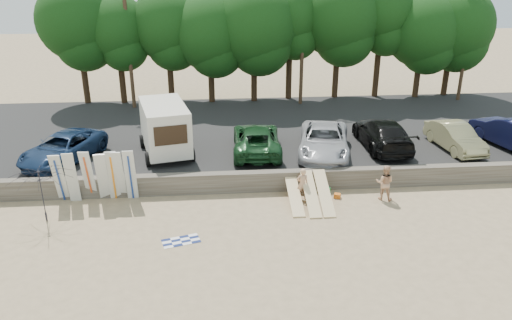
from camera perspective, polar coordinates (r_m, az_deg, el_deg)
The scene contains 28 objects.
ground at distance 22.25m, azimuth 6.81°, elevation -6.59°, with size 120.00×120.00×0.00m, color tan.
seawall at distance 24.66m, azimuth 5.51°, elevation -2.24°, with size 44.00×0.50×1.00m, color #6B6356.
parking_lot at distance 31.60m, azimuth 3.14°, elevation 3.11°, with size 44.00×14.50×0.70m, color #282828.
treeline at distance 37.08m, azimuth 2.84°, elevation 15.29°, with size 32.95×6.56×8.94m.
utility_poles at distance 36.01m, azimuth 5.34°, elevation 13.74°, with size 25.80×0.26×9.00m.
box_trailer at distance 27.11m, azimuth -10.38°, elevation 3.77°, with size 3.24×4.74×2.78m.
car_0 at distance 27.88m, azimuth -21.18°, elevation 1.29°, with size 2.41×5.22×1.45m, color #152849.
car_1 at distance 27.19m, azimuth 0.06°, elevation 2.40°, with size 2.49×5.40×1.50m, color #173F1E.
car_2 at distance 27.13m, azimuth 7.77°, elevation 2.20°, with size 2.58×5.60×1.56m, color #B3B3B9.
car_3 at distance 28.75m, azimuth 14.25°, elevation 2.93°, with size 2.26×5.57×1.62m, color black.
car_4 at distance 29.77m, azimuth 21.80°, elevation 2.48°, with size 1.53×4.38×1.44m, color #999361.
car_5 at distance 31.41m, azimuth 27.21°, elevation 2.83°, with size 1.82×5.21×1.72m, color black.
surfboard_upright_0 at distance 24.58m, azimuth -21.57°, elevation -1.93°, with size 0.50×0.06×2.60m, color silver.
surfboard_upright_1 at distance 24.35m, azimuth -20.32°, elevation -1.91°, with size 0.50×0.06×2.60m, color silver.
surfboard_upright_2 at distance 24.36m, azimuth -18.63°, elevation -1.69°, with size 0.50×0.06×2.60m, color silver.
surfboard_upright_3 at distance 24.07m, azimuth -17.14°, elevation -1.85°, with size 0.50×0.06×2.60m, color silver.
surfboard_upright_4 at distance 24.03m, azimuth -16.03°, elevation -1.70°, with size 0.50×0.06×2.60m, color silver.
surfboard_upright_5 at distance 23.99m, azimuth -15.42°, elevation -1.70°, with size 0.50×0.06×2.60m, color silver.
surfboard_upright_6 at distance 23.84m, azimuth -14.15°, elevation -1.67°, with size 0.50×0.06×2.60m, color silver.
surfboard_low_0 at distance 23.27m, azimuth 4.41°, elevation -3.98°, with size 0.56×3.00×0.07m, color beige.
surfboard_low_1 at distance 23.15m, azimuth 6.26°, elevation -3.81°, with size 0.56×3.00×0.07m, color beige.
surfboard_low_2 at distance 23.27m, azimuth 7.78°, elevation -3.71°, with size 0.56×3.00×0.07m, color beige.
beachgoer_a at distance 23.52m, azimuth 5.31°, elevation -2.75°, with size 0.57×0.37×1.55m, color tan.
beachgoer_b at distance 24.14m, azimuth 14.49°, elevation -2.53°, with size 0.83×0.64×1.70m, color tan.
cooler at distance 24.46m, azimuth 7.98°, elevation -3.45°, with size 0.38×0.30×0.32m, color #248536.
gear_bag at distance 24.11m, azimuth 9.27°, elevation -4.06°, with size 0.30×0.25×0.22m, color orange.
beach_towel at distance 20.65m, azimuth -8.57°, elevation -9.13°, with size 1.50×1.50×0.00m, color white.
beach_umbrella at distance 23.20m, azimuth -23.14°, elevation -3.64°, with size 2.73×2.78×2.50m, color black.
Camera 1 is at (-4.26, -19.07, 10.64)m, focal length 35.00 mm.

